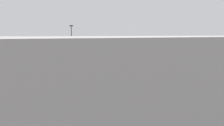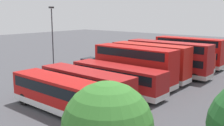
{
  "view_description": "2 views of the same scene",
  "coord_description": "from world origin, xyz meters",
  "px_view_note": "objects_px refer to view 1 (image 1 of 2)",
  "views": [
    {
      "loc": [
        14.52,
        37.34,
        7.19
      ],
      "look_at": [
        -2.7,
        4.87,
        1.7
      ],
      "focal_mm": 30.43,
      "sensor_mm": 36.0,
      "label": 1
    },
    {
      "loc": [
        26.81,
        27.43,
        8.4
      ],
      "look_at": [
        -2.8,
        2.94,
        1.21
      ],
      "focal_mm": 43.47,
      "sensor_mm": 36.0,
      "label": 2
    }
  ],
  "objects_px": {
    "bus_single_deck_second": "(152,64)",
    "bus_single_deck_far_end": "(30,76)",
    "bus_double_decker_third": "(141,62)",
    "bus_single_deck_sixth": "(83,72)",
    "bus_double_decker_near_end": "(170,59)",
    "bus_double_decker_fifth": "(103,64)",
    "bus_single_deck_seventh": "(56,73)",
    "lamp_post_tall": "(72,44)",
    "box_truck_blue": "(198,62)",
    "bus_double_decker_fourth": "(121,63)",
    "car_hatchback_silver": "(99,64)"
  },
  "relations": [
    {
      "from": "bus_double_decker_third",
      "to": "bus_single_deck_far_end",
      "type": "relative_size",
      "value": 1.06
    },
    {
      "from": "bus_single_deck_far_end",
      "to": "car_hatchback_silver",
      "type": "distance_m",
      "value": 19.44
    },
    {
      "from": "bus_single_deck_sixth",
      "to": "bus_single_deck_seventh",
      "type": "relative_size",
      "value": 1.03
    },
    {
      "from": "bus_double_decker_third",
      "to": "bus_double_decker_fifth",
      "type": "distance_m",
      "value": 7.24
    },
    {
      "from": "bus_double_decker_fourth",
      "to": "car_hatchback_silver",
      "type": "height_order",
      "value": "bus_double_decker_fourth"
    },
    {
      "from": "box_truck_blue",
      "to": "lamp_post_tall",
      "type": "bearing_deg",
      "value": -33.24
    },
    {
      "from": "bus_single_deck_seventh",
      "to": "bus_single_deck_far_end",
      "type": "xyz_separation_m",
      "value": [
        3.5,
        0.57,
        0.0
      ]
    },
    {
      "from": "bus_single_deck_far_end",
      "to": "car_hatchback_silver",
      "type": "xyz_separation_m",
      "value": [
        -15.43,
        -11.79,
        -0.92
      ]
    },
    {
      "from": "bus_double_decker_fourth",
      "to": "bus_double_decker_fifth",
      "type": "relative_size",
      "value": 1.0
    },
    {
      "from": "bus_double_decker_third",
      "to": "bus_double_decker_fourth",
      "type": "bearing_deg",
      "value": -6.67
    },
    {
      "from": "bus_double_decker_near_end",
      "to": "bus_single_deck_far_end",
      "type": "height_order",
      "value": "bus_double_decker_near_end"
    },
    {
      "from": "bus_double_decker_near_end",
      "to": "bus_single_deck_far_end",
      "type": "distance_m",
      "value": 25.4
    },
    {
      "from": "bus_double_decker_third",
      "to": "lamp_post_tall",
      "type": "distance_m",
      "value": 16.23
    },
    {
      "from": "bus_double_decker_third",
      "to": "bus_double_decker_fifth",
      "type": "xyz_separation_m",
      "value": [
        7.22,
        -0.44,
        -0.0
      ]
    },
    {
      "from": "bus_single_deck_sixth",
      "to": "lamp_post_tall",
      "type": "height_order",
      "value": "lamp_post_tall"
    },
    {
      "from": "bus_single_deck_seventh",
      "to": "bus_single_deck_far_end",
      "type": "relative_size",
      "value": 0.97
    },
    {
      "from": "box_truck_blue",
      "to": "lamp_post_tall",
      "type": "distance_m",
      "value": 26.92
    },
    {
      "from": "bus_single_deck_far_end",
      "to": "bus_single_deck_second",
      "type": "bearing_deg",
      "value": -178.53
    },
    {
      "from": "bus_single_deck_second",
      "to": "bus_double_decker_third",
      "type": "height_order",
      "value": "bus_double_decker_third"
    },
    {
      "from": "lamp_post_tall",
      "to": "bus_double_decker_fourth",
      "type": "bearing_deg",
      "value": 109.47
    },
    {
      "from": "bus_double_decker_fifth",
      "to": "box_truck_blue",
      "type": "relative_size",
      "value": 1.33
    },
    {
      "from": "bus_double_decker_near_end",
      "to": "bus_double_decker_third",
      "type": "distance_m",
      "value": 7.25
    },
    {
      "from": "bus_double_decker_fifth",
      "to": "bus_single_deck_far_end",
      "type": "relative_size",
      "value": 0.93
    },
    {
      "from": "bus_double_decker_near_end",
      "to": "lamp_post_tall",
      "type": "relative_size",
      "value": 1.15
    },
    {
      "from": "lamp_post_tall",
      "to": "bus_single_deck_sixth",
      "type": "bearing_deg",
      "value": 80.21
    },
    {
      "from": "bus_double_decker_fourth",
      "to": "box_truck_blue",
      "type": "distance_m",
      "value": 17.76
    },
    {
      "from": "bus_double_decker_fifth",
      "to": "bus_single_deck_far_end",
      "type": "distance_m",
      "value": 10.95
    },
    {
      "from": "bus_single_deck_second",
      "to": "bus_single_deck_seventh",
      "type": "distance_m",
      "value": 17.92
    },
    {
      "from": "bus_single_deck_far_end",
      "to": "bus_double_decker_third",
      "type": "bearing_deg",
      "value": 178.91
    },
    {
      "from": "bus_single_deck_sixth",
      "to": "bus_double_decker_near_end",
      "type": "bearing_deg",
      "value": -179.44
    },
    {
      "from": "bus_single_deck_second",
      "to": "bus_double_decker_fifth",
      "type": "xyz_separation_m",
      "value": [
        10.51,
        0.46,
        0.82
      ]
    },
    {
      "from": "bus_single_deck_second",
      "to": "bus_single_deck_far_end",
      "type": "xyz_separation_m",
      "value": [
        21.42,
        0.55,
        -0.0
      ]
    },
    {
      "from": "bus_single_deck_sixth",
      "to": "bus_single_deck_far_end",
      "type": "height_order",
      "value": "same"
    },
    {
      "from": "bus_double_decker_near_end",
      "to": "lamp_post_tall",
      "type": "xyz_separation_m",
      "value": [
        15.72,
        -13.28,
        2.85
      ]
    },
    {
      "from": "bus_double_decker_fifth",
      "to": "box_truck_blue",
      "type": "bearing_deg",
      "value": 175.9
    },
    {
      "from": "bus_single_deck_second",
      "to": "bus_double_decker_third",
      "type": "distance_m",
      "value": 3.5
    },
    {
      "from": "bus_single_deck_far_end",
      "to": "box_truck_blue",
      "type": "xyz_separation_m",
      "value": [
        -31.98,
        1.42,
        0.08
      ]
    },
    {
      "from": "bus_single_deck_far_end",
      "to": "bus_double_decker_fifth",
      "type": "bearing_deg",
      "value": -179.53
    },
    {
      "from": "bus_single_deck_second",
      "to": "car_hatchback_silver",
      "type": "bearing_deg",
      "value": -61.93
    },
    {
      "from": "bus_double_decker_fourth",
      "to": "bus_single_deck_seventh",
      "type": "distance_m",
      "value": 10.83
    },
    {
      "from": "bus_double_decker_fourth",
      "to": "box_truck_blue",
      "type": "bearing_deg",
      "value": 175.07
    },
    {
      "from": "bus_single_deck_seventh",
      "to": "box_truck_blue",
      "type": "distance_m",
      "value": 28.55
    },
    {
      "from": "bus_double_decker_near_end",
      "to": "bus_single_deck_seventh",
      "type": "height_order",
      "value": "bus_double_decker_near_end"
    },
    {
      "from": "bus_single_deck_seventh",
      "to": "lamp_post_tall",
      "type": "distance_m",
      "value": 14.53
    },
    {
      "from": "bus_double_decker_near_end",
      "to": "bus_double_decker_fifth",
      "type": "relative_size",
      "value": 1.04
    },
    {
      "from": "bus_single_deck_far_end",
      "to": "box_truck_blue",
      "type": "bearing_deg",
      "value": 177.46
    },
    {
      "from": "car_hatchback_silver",
      "to": "lamp_post_tall",
      "type": "relative_size",
      "value": 0.46
    },
    {
      "from": "bus_double_decker_fifth",
      "to": "bus_single_deck_sixth",
      "type": "bearing_deg",
      "value": 5.54
    },
    {
      "from": "bus_single_deck_sixth",
      "to": "bus_single_deck_far_end",
      "type": "xyz_separation_m",
      "value": [
        7.34,
        -0.26,
        0.0
      ]
    },
    {
      "from": "bus_double_decker_third",
      "to": "bus_single_deck_seventh",
      "type": "bearing_deg",
      "value": -3.58
    }
  ]
}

